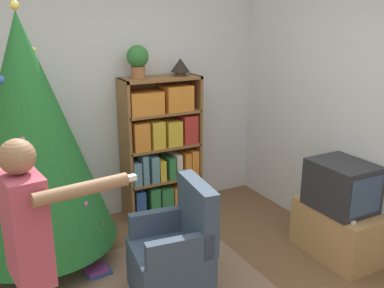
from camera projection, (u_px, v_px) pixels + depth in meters
The scene contains 11 objects.
wall_back at pixel (91, 99), 4.34m from camera, with size 8.00×0.10×2.60m.
bookshelf at pixel (162, 149), 4.59m from camera, with size 0.84×0.34×1.51m.
tv_stand at pixel (336, 231), 3.88m from camera, with size 0.42×0.77×0.47m.
television at pixel (341, 186), 3.75m from camera, with size 0.44×0.54×0.43m.
game_remote at pixel (349, 220), 3.56m from camera, with size 0.04×0.12×0.02m.
christmas_tree at pixel (29, 134), 3.50m from camera, with size 1.33×1.33×2.22m.
armchair at pixel (175, 257), 3.31m from camera, with size 0.63×0.62×0.92m.
standing_person at pixel (31, 255), 2.24m from camera, with size 0.67×0.47×1.55m.
potted_plant at pixel (138, 59), 4.22m from camera, with size 0.22×0.22×0.33m.
table_lamp at pixel (180, 66), 4.46m from camera, with size 0.20×0.20×0.18m.
book_pile_near_tree at pixel (98, 271), 3.63m from camera, with size 0.21×0.16×0.07m.
Camera 1 is at (-1.11, -2.21, 2.12)m, focal length 40.00 mm.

